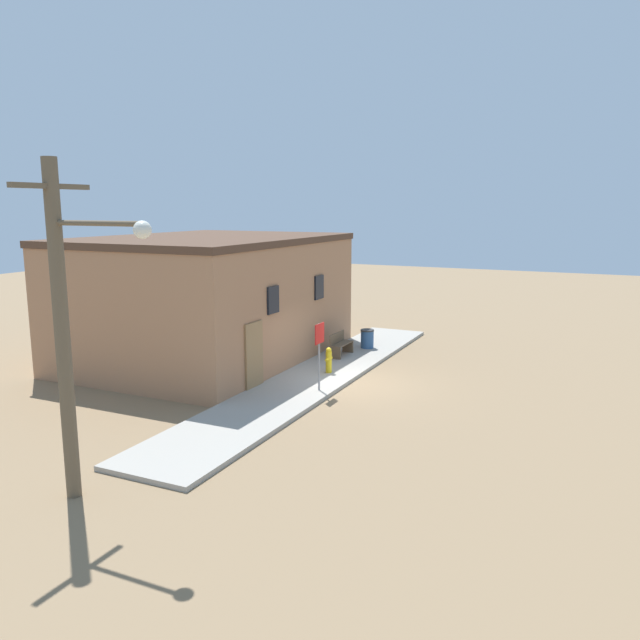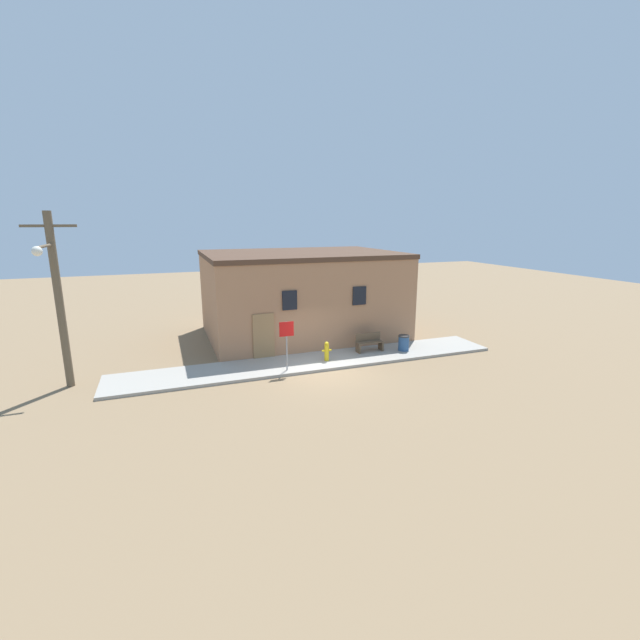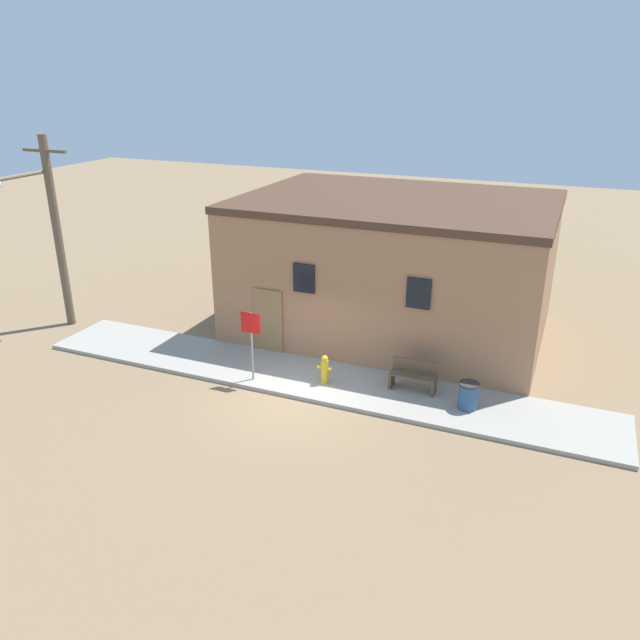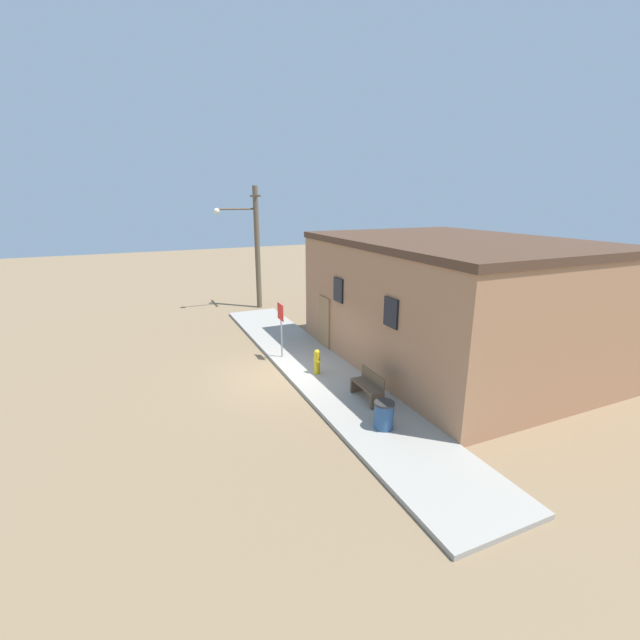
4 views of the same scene
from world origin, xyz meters
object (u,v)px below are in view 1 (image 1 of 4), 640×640
(bench, at_px, (340,345))
(fire_hydrant, at_px, (329,360))
(stop_sign, at_px, (319,344))
(trash_bin, at_px, (367,339))
(utility_pole, at_px, (67,322))

(bench, bearing_deg, fire_hydrant, -165.80)
(fire_hydrant, bearing_deg, bench, 14.20)
(stop_sign, xyz_separation_m, bench, (4.49, 1.22, -1.04))
(trash_bin, bearing_deg, utility_pole, 177.36)
(bench, bearing_deg, utility_pole, 179.15)
(utility_pole, bearing_deg, trash_bin, -2.64)
(bench, height_order, utility_pole, utility_pole)
(bench, bearing_deg, stop_sign, -164.79)
(fire_hydrant, xyz_separation_m, trash_bin, (4.09, 0.15, -0.06))
(stop_sign, relative_size, utility_pole, 0.32)
(trash_bin, distance_m, utility_pole, 14.82)
(utility_pole, bearing_deg, stop_sign, -9.59)
(fire_hydrant, relative_size, utility_pole, 0.13)
(bench, xyz_separation_m, trash_bin, (1.63, -0.48, -0.04))
(fire_hydrant, relative_size, trash_bin, 1.17)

